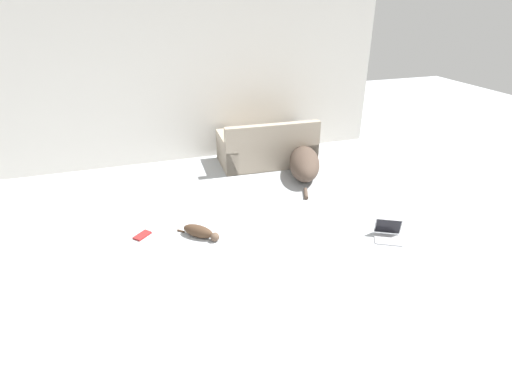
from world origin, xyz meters
TOP-DOWN VIEW (x-y plane):
  - ground_plane at (0.00, 0.00)m, footprint 20.00×20.00m
  - wall_back at (0.00, 4.79)m, footprint 7.29×0.06m
  - couch at (1.40, 4.13)m, footprint 1.64×0.96m
  - dog at (1.81, 3.46)m, footprint 0.88×1.61m
  - cat at (-0.18, 2.11)m, footprint 0.48×0.45m
  - laptop_open at (2.01, 1.40)m, footprint 0.41×0.39m
  - book_red at (-0.86, 2.35)m, footprint 0.24×0.23m

SIDE VIEW (x-z plane):
  - ground_plane at x=0.00m, z-range 0.00..0.00m
  - book_red at x=-0.86m, z-range 0.00..0.02m
  - cat at x=-0.18m, z-range 0.00..0.15m
  - laptop_open at x=2.01m, z-range -0.04..0.19m
  - dog at x=1.81m, z-range -0.01..0.42m
  - couch at x=1.40m, z-range -0.14..0.66m
  - wall_back at x=0.00m, z-range 0.00..2.69m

